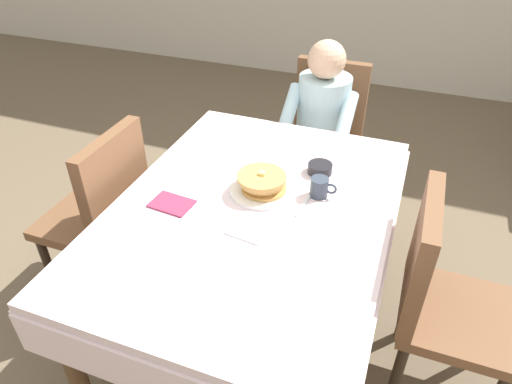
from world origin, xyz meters
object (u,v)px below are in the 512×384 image
object	(u,v)px
chair_left_side	(104,207)
knife_right_of_plate	(305,203)
plate_breakfast	(263,190)
spoon_near_edge	(241,238)
chair_right_side	(439,292)
chair_diner	(325,128)
dining_table_main	(253,223)
fork_left_of_plate	(220,184)
cup_coffee	(320,187)
bowl_butter	(320,168)
diner_person	(321,119)
breakfast_stack	(263,182)

from	to	relation	value
chair_left_side	knife_right_of_plate	world-z (taller)	chair_left_side
plate_breakfast	spoon_near_edge	size ratio (longest dim) A/B	1.87
chair_right_side	spoon_near_edge	world-z (taller)	chair_right_side
chair_right_side	plate_breakfast	bearing A→B (deg)	-98.55
knife_right_of_plate	chair_diner	bearing A→B (deg)	12.89
dining_table_main	fork_left_of_plate	bearing A→B (deg)	152.84
chair_left_side	cup_coffee	bearing A→B (deg)	-80.51
cup_coffee	bowl_butter	distance (m)	0.18
dining_table_main	fork_left_of_plate	xyz separation A→B (m)	(-0.19, 0.10, 0.09)
chair_diner	bowl_butter	bearing A→B (deg)	100.58
diner_person	bowl_butter	distance (m)	0.70
cup_coffee	knife_right_of_plate	world-z (taller)	cup_coffee
chair_diner	fork_left_of_plate	xyz separation A→B (m)	(-0.23, -1.07, 0.21)
knife_right_of_plate	plate_breakfast	bearing A→B (deg)	88.72
chair_left_side	cup_coffee	world-z (taller)	chair_left_side
diner_person	chair_right_side	xyz separation A→B (m)	(0.73, -1.01, -0.14)
spoon_near_edge	cup_coffee	bearing A→B (deg)	68.41
chair_left_side	spoon_near_edge	world-z (taller)	chair_left_side
plate_breakfast	breakfast_stack	size ratio (longest dim) A/B	1.34
breakfast_stack	plate_breakfast	bearing A→B (deg)	69.21
chair_diner	spoon_near_edge	world-z (taller)	chair_diner
breakfast_stack	fork_left_of_plate	distance (m)	0.20
dining_table_main	chair_diner	distance (m)	1.18
breakfast_stack	knife_right_of_plate	distance (m)	0.20
cup_coffee	fork_left_of_plate	size ratio (longest dim) A/B	0.63
chair_right_side	fork_left_of_plate	distance (m)	0.98
plate_breakfast	spoon_near_edge	world-z (taller)	plate_breakfast
breakfast_stack	cup_coffee	bearing A→B (deg)	13.65
chair_diner	cup_coffee	world-z (taller)	chair_diner
cup_coffee	bowl_butter	size ratio (longest dim) A/B	1.03
dining_table_main	plate_breakfast	world-z (taller)	plate_breakfast
dining_table_main	chair_right_side	distance (m)	0.78
dining_table_main	cup_coffee	distance (m)	0.32
diner_person	knife_right_of_plate	size ratio (longest dim) A/B	5.60
diner_person	spoon_near_edge	size ratio (longest dim) A/B	7.47
fork_left_of_plate	bowl_butter	bearing A→B (deg)	-55.31
plate_breakfast	knife_right_of_plate	world-z (taller)	plate_breakfast
cup_coffee	knife_right_of_plate	bearing A→B (deg)	-119.25
cup_coffee	bowl_butter	world-z (taller)	cup_coffee
chair_left_side	plate_breakfast	xyz separation A→B (m)	(0.77, 0.12, 0.22)
dining_table_main	spoon_near_edge	size ratio (longest dim) A/B	10.16
knife_right_of_plate	spoon_near_edge	distance (m)	0.34
breakfast_stack	knife_right_of_plate	bearing A→B (deg)	-4.95
cup_coffee	spoon_near_edge	distance (m)	0.42
chair_right_side	knife_right_of_plate	world-z (taller)	chair_right_side
chair_left_side	breakfast_stack	world-z (taller)	chair_left_side
chair_diner	chair_left_side	distance (m)	1.42
chair_right_side	fork_left_of_plate	size ratio (longest dim) A/B	5.17
chair_left_side	plate_breakfast	distance (m)	0.81
dining_table_main	spoon_near_edge	xyz separation A→B (m)	(0.03, -0.20, 0.09)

